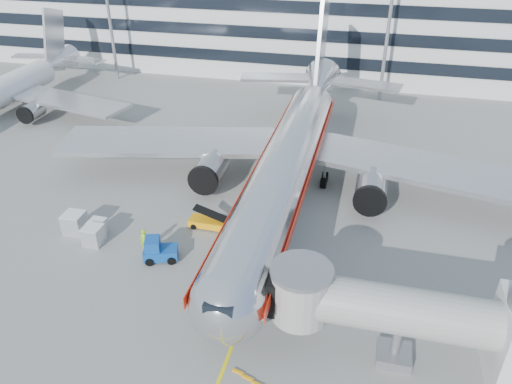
% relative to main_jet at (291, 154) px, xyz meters
% --- Properties ---
extents(ground, '(180.00, 180.00, 0.00)m').
position_rel_main_jet_xyz_m(ground, '(0.00, -11.72, -4.23)').
color(ground, gray).
rests_on(ground, ground).
extents(lead_in_line, '(0.25, 70.00, 0.01)m').
position_rel_main_jet_xyz_m(lead_in_line, '(0.00, -1.72, -4.23)').
color(lead_in_line, yellow).
rests_on(lead_in_line, ground).
extents(main_jet, '(50.95, 48.70, 16.06)m').
position_rel_main_jet_xyz_m(main_jet, '(0.00, 0.00, 0.00)').
color(main_jet, silver).
rests_on(main_jet, ground).
extents(jet_bridge, '(17.80, 4.50, 7.00)m').
position_rel_main_jet_xyz_m(jet_bridge, '(12.18, -19.72, -0.36)').
color(jet_bridge, silver).
rests_on(jet_bridge, ground).
extents(terminal, '(150.00, 24.25, 15.60)m').
position_rel_main_jet_xyz_m(terminal, '(0.00, 46.23, 3.57)').
color(terminal, silver).
rests_on(terminal, ground).
extents(belt_loader, '(4.25, 1.60, 2.03)m').
position_rel_main_jet_xyz_m(belt_loader, '(-5.76, -8.16, -3.66)').
color(belt_loader, '#FFA40A').
rests_on(belt_loader, ground).
extents(baggage_tug, '(3.13, 2.49, 2.07)m').
position_rel_main_jet_xyz_m(baggage_tug, '(-8.52, -13.66, -3.33)').
color(baggage_tug, '#0E459D').
rests_on(baggage_tug, ground).
extents(cargo_container_left, '(1.59, 1.59, 1.68)m').
position_rel_main_jet_xyz_m(cargo_container_left, '(-14.88, -12.89, -3.39)').
color(cargo_container_left, silver).
rests_on(cargo_container_left, ground).
extents(cargo_container_right, '(1.82, 1.82, 1.88)m').
position_rel_main_jet_xyz_m(cargo_container_right, '(-17.41, -11.70, -3.29)').
color(cargo_container_right, silver).
rests_on(cargo_container_right, ground).
extents(cargo_container_front, '(1.42, 1.42, 1.47)m').
position_rel_main_jet_xyz_m(cargo_container_front, '(-15.22, -11.59, -3.50)').
color(cargo_container_front, silver).
rests_on(cargo_container_front, ground).
extents(ramp_worker, '(0.85, 0.67, 2.03)m').
position_rel_main_jet_xyz_m(ramp_worker, '(-10.15, -12.75, -3.22)').
color(ramp_worker, '#92E317').
rests_on(ramp_worker, ground).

